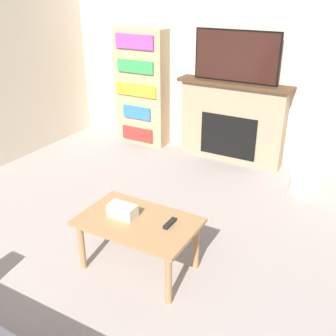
{
  "coord_description": "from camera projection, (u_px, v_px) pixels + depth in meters",
  "views": [
    {
      "loc": [
        1.44,
        0.17,
        2.08
      ],
      "look_at": [
        -0.03,
        2.8,
        0.65
      ],
      "focal_mm": 42.0,
      "sensor_mm": 36.0,
      "label": 1
    }
  ],
  "objects": [
    {
      "name": "bookshelf",
      "position": [
        142.0,
        88.0,
        5.35
      ],
      "size": [
        0.74,
        0.29,
        1.56
      ],
      "color": "tan",
      "rests_on": "ground_plane"
    },
    {
      "name": "wall_back",
      "position": [
        253.0,
        51.0,
        4.59
      ],
      "size": [
        6.1,
        0.06,
        2.7
      ],
      "color": "beige",
      "rests_on": "ground_plane"
    },
    {
      "name": "tissue_box",
      "position": [
        122.0,
        211.0,
        3.01
      ],
      "size": [
        0.22,
        0.12,
        0.1
      ],
      "color": "beige",
      "rests_on": "coffee_table"
    },
    {
      "name": "storage_basket",
      "position": [
        306.0,
        183.0,
        4.29
      ],
      "size": [
        0.34,
        0.34,
        0.18
      ],
      "color": "silver",
      "rests_on": "ground_plane"
    },
    {
      "name": "tv",
      "position": [
        236.0,
        56.0,
        4.55
      ],
      "size": [
        1.03,
        0.03,
        0.6
      ],
      "color": "black",
      "rests_on": "fireplace"
    },
    {
      "name": "remote_control",
      "position": [
        170.0,
        223.0,
        2.92
      ],
      "size": [
        0.04,
        0.15,
        0.02
      ],
      "color": "black",
      "rests_on": "coffee_table"
    },
    {
      "name": "coffee_table",
      "position": [
        138.0,
        227.0,
        3.01
      ],
      "size": [
        0.9,
        0.57,
        0.45
      ],
      "color": "#A87A4C",
      "rests_on": "ground_plane"
    },
    {
      "name": "fireplace",
      "position": [
        232.0,
        122.0,
        4.9
      ],
      "size": [
        1.41,
        0.28,
        1.01
      ],
      "color": "tan",
      "rests_on": "ground_plane"
    }
  ]
}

